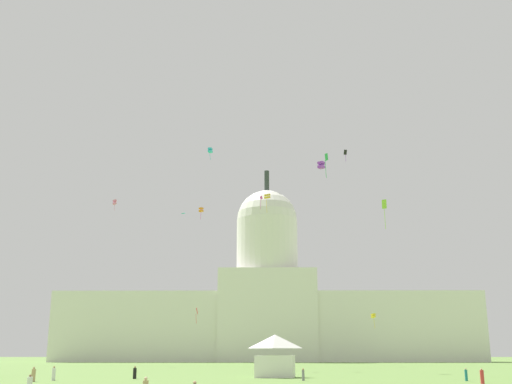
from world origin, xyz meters
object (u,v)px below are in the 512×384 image
object	(u,v)px
kite_pink_high	(115,202)
kite_turquoise_high	(185,214)
person_tan_back_right	(33,375)
event_tent	(275,356)
person_red_near_tree_east	(482,377)
kite_green_mid	(326,160)
kite_gold_mid	(267,196)
kite_orange_high	(201,210)
kite_cyan_high	(210,150)
kite_yellow_low	(373,316)
person_teal_mid_right	(466,375)
kite_black_high	(345,153)
kite_violet_high	(321,165)
kite_lime_mid	(384,207)
kite_magenta_high	(261,199)
person_black_deep_crowd	(135,373)
kite_red_low	(197,312)
capitol_building	(267,309)
person_white_mid_center	(54,374)
person_grey_lawn_far_left	(303,375)

from	to	relation	value
kite_pink_high	kite_turquoise_high	distance (m)	18.46
person_tan_back_right	kite_pink_high	xyz separation A→B (m)	(-11.28, 79.49, 40.12)
event_tent	person_red_near_tree_east	xyz separation A→B (m)	(22.40, -17.23, -2.08)
kite_green_mid	kite_gold_mid	size ratio (longest dim) A/B	0.97
kite_orange_high	kite_turquoise_high	size ratio (longest dim) A/B	2.49
person_tan_back_right	kite_turquoise_high	world-z (taller)	kite_turquoise_high
kite_cyan_high	kite_yellow_low	bearing A→B (deg)	-127.80
person_teal_mid_right	kite_black_high	bearing A→B (deg)	92.08
kite_black_high	kite_pink_high	bearing A→B (deg)	15.07
kite_violet_high	kite_gold_mid	xyz separation A→B (m)	(-10.25, 9.93, -3.65)
kite_lime_mid	kite_magenta_high	xyz separation A→B (m)	(-20.32, 49.99, 13.72)
person_teal_mid_right	person_red_near_tree_east	size ratio (longest dim) A/B	0.92
person_red_near_tree_east	kite_pink_high	bearing A→B (deg)	-139.58
kite_lime_mid	kite_magenta_high	distance (m)	55.68
person_black_deep_crowd	kite_turquoise_high	size ratio (longest dim) A/B	1.20
person_red_near_tree_east	kite_gold_mid	size ratio (longest dim) A/B	0.40
kite_magenta_high	person_teal_mid_right	bearing A→B (deg)	-140.45
person_teal_mid_right	person_black_deep_crowd	world-z (taller)	person_black_deep_crowd
kite_red_low	kite_orange_high	bearing A→B (deg)	26.09
kite_orange_high	kite_pink_high	distance (m)	24.41
person_teal_mid_right	kite_black_high	world-z (taller)	kite_black_high
capitol_building	person_black_deep_crowd	size ratio (longest dim) A/B	91.23
kite_magenta_high	person_white_mid_center	bearing A→B (deg)	-179.62
person_grey_lawn_far_left	kite_turquoise_high	size ratio (longest dim) A/B	1.09
person_tan_back_right	kite_lime_mid	size ratio (longest dim) A/B	0.34
person_teal_mid_right	kite_violet_high	size ratio (longest dim) A/B	0.99
capitol_building	kite_turquoise_high	world-z (taller)	capitol_building
kite_magenta_high	kite_violet_high	bearing A→B (deg)	-141.87
person_tan_back_right	kite_red_low	bearing A→B (deg)	9.56
event_tent	kite_yellow_low	size ratio (longest dim) A/B	1.70
kite_yellow_low	kite_lime_mid	distance (m)	54.90
kite_gold_mid	person_grey_lawn_far_left	bearing A→B (deg)	-51.40
kite_magenta_high	kite_gold_mid	distance (m)	26.47
person_teal_mid_right	kite_cyan_high	bearing A→B (deg)	122.71
kite_violet_high	kite_black_high	bearing A→B (deg)	13.19
person_red_near_tree_east	capitol_building	bearing A→B (deg)	-167.76
kite_green_mid	kite_turquoise_high	size ratio (longest dim) A/B	2.95
person_teal_mid_right	kite_cyan_high	size ratio (longest dim) A/B	0.57
kite_violet_high	person_black_deep_crowd	bearing A→B (deg)	171.54
kite_cyan_high	person_grey_lawn_far_left	bearing A→B (deg)	126.34
event_tent	kite_green_mid	xyz separation A→B (m)	(8.36, 4.73, 29.78)
person_black_deep_crowd	person_red_near_tree_east	distance (m)	42.55
person_tan_back_right	kite_lime_mid	xyz separation A→B (m)	(46.93, 23.26, 25.60)
event_tent	kite_red_low	distance (m)	64.57
person_grey_lawn_far_left	person_tan_back_right	world-z (taller)	person_tan_back_right
event_tent	kite_lime_mid	world-z (taller)	kite_lime_mid
person_tan_back_right	kite_green_mid	xyz separation A→B (m)	(37.05, 17.59, 31.86)
person_red_near_tree_east	person_tan_back_right	xyz separation A→B (m)	(-51.09, 4.38, 0.01)
kite_gold_mid	kite_black_high	bearing A→B (deg)	59.24
kite_black_high	person_red_near_tree_east	bearing A→B (deg)	132.98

